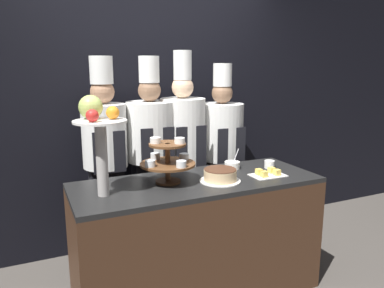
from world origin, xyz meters
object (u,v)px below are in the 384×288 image
Objects in this scene: chef_center_left at (151,153)px; chef_right at (221,149)px; chef_left at (105,156)px; chef_center_right at (183,149)px; tiered_stand at (168,159)px; fruit_pedestal at (97,126)px; cake_square_tray at (268,173)px; cup_white at (269,164)px; cake_round at (220,175)px; serving_bowl_far at (232,165)px.

chef_center_left reaches higher than chef_right.
chef_left is 1.00× the size of chef_center_left.
chef_right is at bearing 0.01° from chef_center_right.
chef_right is at bearing 38.39° from tiered_stand.
chef_left is (0.17, 0.66, -0.35)m from fruit_pedestal.
cup_white is at bearing 51.23° from cake_square_tray.
tiered_stand is 1.52× the size of cake_square_tray.
chef_center_left is at bearing 82.95° from tiered_stand.
cake_square_tray is at bearing -128.77° from cup_white.
cake_round is 1.15× the size of cake_square_tray.
cake_square_tray is at bearing -11.71° from tiered_stand.
cake_round is at bearing -134.42° from serving_bowl_far.
cup_white is (0.89, 0.02, -0.14)m from tiered_stand.
tiered_stand is at bearing 168.29° from cake_square_tray.
cake_round reaches higher than cup_white.
serving_bowl_far is at bearing 11.97° from tiered_stand.
chef_center_right is at bearing 116.10° from cake_square_tray.
chef_center_left is 1.03× the size of chef_right.
chef_center_right is (-0.51, 0.58, 0.05)m from cup_white.
fruit_pedestal is at bearing -176.90° from cup_white.
chef_left is at bearing 179.99° from chef_center_right.
tiered_stand is at bearing -62.57° from chef_left.
chef_center_right is (-0.23, 0.48, 0.06)m from serving_bowl_far.
chef_right is (0.41, 0.73, 0.00)m from cake_round.
tiered_stand is 4.79× the size of cup_white.
cup_white is 0.05× the size of chef_right.
chef_left reaches higher than fruit_pedestal.
tiered_stand is 0.22× the size of chef_left.
cup_white is 0.23m from cake_square_tray.
tiered_stand is 0.56m from fruit_pedestal.
chef_center_right reaches higher than cake_round.
chef_left is (-0.92, 0.48, 0.06)m from serving_bowl_far.
cup_white is at bearing 3.10° from fruit_pedestal.
chef_center_left is (0.07, 0.61, -0.09)m from tiered_stand.
chef_center_left is at bearing 49.64° from fruit_pedestal.
chef_left reaches higher than tiered_stand.
chef_right is at bearing 88.67° from cake_square_tray.
chef_left is 1.08m from chef_right.
cup_white is (0.54, 0.15, -0.01)m from cake_round.
cake_round is 0.40m from cake_square_tray.
serving_bowl_far is 0.71m from chef_center_left.
chef_right is (0.02, 0.76, 0.03)m from cake_square_tray.
tiered_stand is at bearing -168.03° from serving_bowl_far.
chef_right is (0.69, -0.00, -0.03)m from chef_center_left.
cup_white is at bearing -20.10° from serving_bowl_far.
chef_right is at bearing 102.09° from cup_white.
chef_left is 0.97× the size of chef_center_right.
fruit_pedestal is 0.36× the size of chef_center_left.
chef_center_left is at bearing 137.80° from serving_bowl_far.
chef_center_right is (0.37, 0.61, -0.08)m from tiered_stand.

